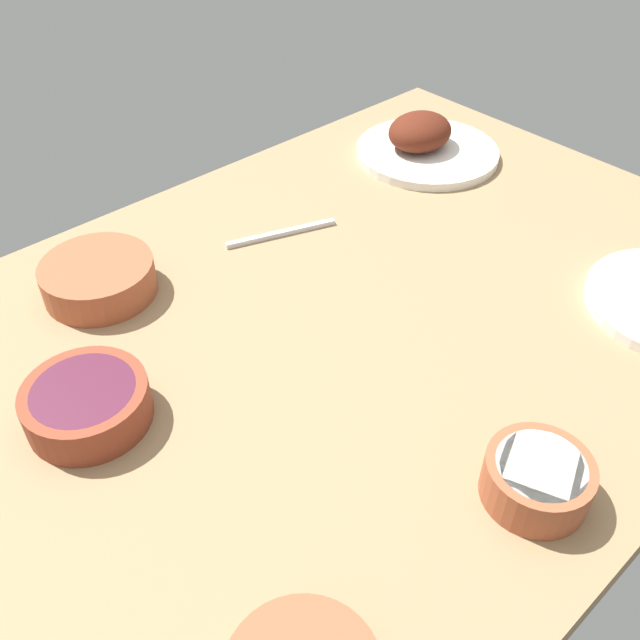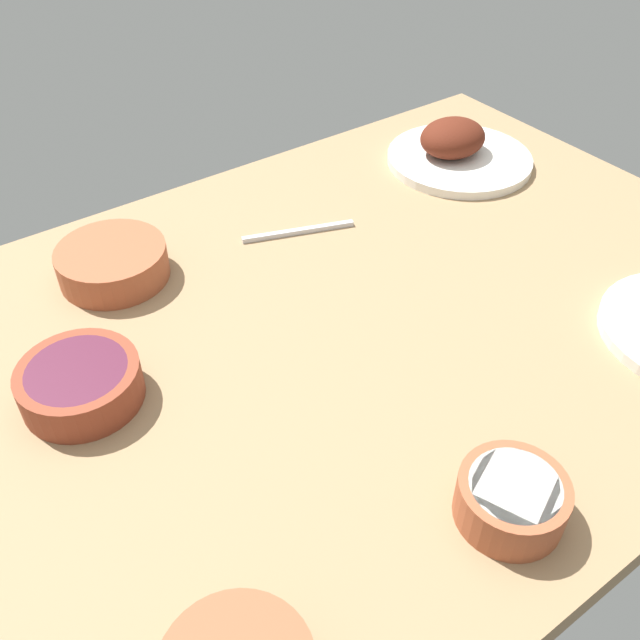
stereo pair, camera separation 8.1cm
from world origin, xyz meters
TOP-DOWN VIEW (x-y plane):
  - dining_table at (0.00, 0.00)cm, footprint 140.00×90.00cm
  - plate_center_main at (-47.25, -23.47)cm, footprint 26.20×26.20cm
  - bowl_onions at (30.10, -6.73)cm, footprint 14.48×14.48cm
  - bowl_cream at (0.69, 34.18)cm, footprint 11.29×11.29cm
  - bowl_potatoes at (17.40, -27.16)cm, footprint 15.80×15.80cm
  - fork_loose at (-10.70, -20.89)cm, footprint 17.34×6.98cm

SIDE VIEW (x-z plane):
  - dining_table at x=0.00cm, z-range 0.00..4.00cm
  - fork_loose at x=-10.70cm, z-range 4.00..4.80cm
  - plate_center_main at x=-47.25cm, z-range 2.56..10.35cm
  - bowl_onions at x=30.10cm, z-range 4.24..9.13cm
  - bowl_potatoes at x=17.40cm, z-range 4.24..9.19cm
  - bowl_cream at x=0.69cm, z-range 4.24..9.29cm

